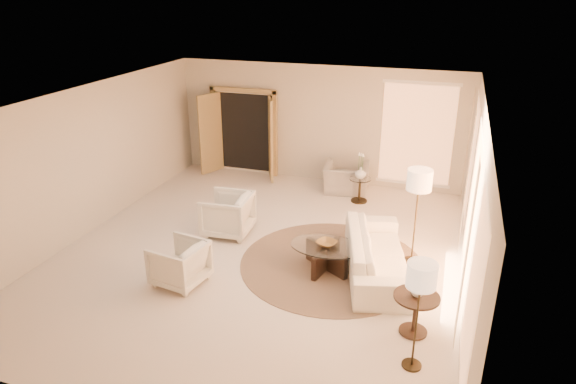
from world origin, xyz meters
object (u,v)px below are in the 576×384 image
(coffee_table, at_px, (326,254))
(side_table, at_px, (360,187))
(floor_lamp_far, at_px, (421,280))
(floor_lamp_near, at_px, (419,184))
(end_vase, at_px, (418,291))
(end_table, at_px, (416,308))
(bowl, at_px, (327,243))
(accent_chair, at_px, (346,174))
(sofa, at_px, (377,254))
(armchair_left, at_px, (228,212))
(armchair_right, at_px, (179,261))
(side_vase, at_px, (361,173))

(coffee_table, distance_m, side_table, 3.08)
(coffee_table, bearing_deg, floor_lamp_far, -50.45)
(floor_lamp_near, height_order, end_vase, floor_lamp_near)
(end_table, relative_size, bowl, 1.92)
(accent_chair, relative_size, floor_lamp_near, 0.59)
(floor_lamp_near, height_order, floor_lamp_far, floor_lamp_near)
(sofa, relative_size, side_table, 4.40)
(bowl, distance_m, end_vase, 2.04)
(armchair_left, xyz_separation_m, side_table, (2.13, 2.35, -0.11))
(accent_chair, distance_m, floor_lamp_near, 3.50)
(armchair_right, distance_m, bowl, 2.44)
(sofa, distance_m, end_vase, 1.67)
(accent_chair, distance_m, side_table, 0.63)
(armchair_left, relative_size, bowl, 2.72)
(armchair_left, height_order, floor_lamp_near, floor_lamp_near)
(sofa, bearing_deg, armchair_right, 99.04)
(end_table, relative_size, side_table, 1.15)
(armchair_right, height_order, coffee_table, armchair_right)
(armchair_left, relative_size, armchair_right, 1.13)
(side_vase, bearing_deg, floor_lamp_near, -59.69)
(floor_lamp_near, bearing_deg, side_vase, 120.31)
(end_table, xyz_separation_m, floor_lamp_near, (-0.22, 1.99, 1.05))
(armchair_right, distance_m, coffee_table, 2.44)
(side_table, bearing_deg, armchair_right, -116.75)
(coffee_table, relative_size, side_vase, 6.24)
(sofa, bearing_deg, coffee_table, 87.07)
(armchair_right, height_order, side_vase, side_vase)
(end_vase, bearing_deg, coffee_table, 141.20)
(accent_chair, xyz_separation_m, coffee_table, (0.42, -3.55, -0.16))
(end_table, relative_size, side_vase, 2.42)
(floor_lamp_far, xyz_separation_m, bowl, (-1.63, 1.98, -0.78))
(sofa, xyz_separation_m, side_vase, (-0.85, 2.91, 0.32))
(sofa, xyz_separation_m, bowl, (-0.83, -0.18, 0.14))
(armchair_left, relative_size, side_table, 1.62)
(armchair_right, bearing_deg, floor_lamp_near, 127.13)
(armchair_left, bearing_deg, bowl, 67.73)
(armchair_left, height_order, side_vase, armchair_left)
(armchair_right, distance_m, end_vase, 3.75)
(end_table, height_order, side_vase, side_vase)
(armchair_left, height_order, side_table, armchair_left)
(coffee_table, relative_size, end_table, 2.58)
(accent_chair, distance_m, bowl, 3.57)
(bowl, height_order, end_vase, end_vase)
(coffee_table, distance_m, bowl, 0.21)
(armchair_left, relative_size, end_vase, 4.92)
(end_vase, xyz_separation_m, side_vase, (-1.60, 4.36, -0.01))
(end_table, xyz_separation_m, side_vase, (-1.60, 4.36, 0.27))
(side_table, height_order, bowl, side_table)
(coffee_table, distance_m, end_table, 2.04)
(sofa, bearing_deg, floor_lamp_near, -59.19)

